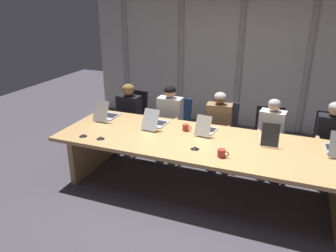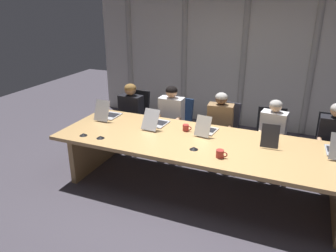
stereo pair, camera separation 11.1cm
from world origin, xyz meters
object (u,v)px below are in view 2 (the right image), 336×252
Objects in this scene: person_center at (219,125)px; office_chair_left_mid at (176,132)px; laptop_right_mid at (270,140)px; person_left_end at (129,112)px; coffee_mug_far at (186,128)px; conference_mic_left_side at (83,134)px; conference_mic_middle at (194,148)px; person_right_end at (333,140)px; coffee_mug_near at (220,154)px; person_right_mid at (271,133)px; office_chair_right_end at (329,156)px; laptop_center at (207,129)px; conference_mic_right_side at (100,137)px; office_chair_center at (221,139)px; office_chair_left_end at (134,125)px; office_chair_right_mid at (269,147)px; person_left_mid at (170,117)px; laptop_left_mid at (156,122)px; laptop_left_end at (108,114)px.

office_chair_left_mid is at bearing -106.79° from person_center.
person_left_end is at bearing 71.27° from laptop_right_mid.
coffee_mug_far reaches higher than conference_mic_left_side.
coffee_mug_far is (0.46, -0.81, 0.45)m from office_chair_left_mid.
person_right_end is at bearing 36.41° from conference_mic_middle.
person_left_end is at bearing 92.66° from conference_mic_left_side.
person_right_mid is at bearing 70.42° from coffee_mug_near.
office_chair_right_end is at bearing 48.27° from coffee_mug_near.
person_right_mid reaches higher than laptop_center.
person_center is at bearing 46.41° from conference_mic_right_side.
office_chair_center is at bearing 41.37° from laptop_right_mid.
office_chair_right_end is 8.59× the size of conference_mic_right_side.
person_right_end reaches higher than coffee_mug_far.
conference_mic_middle is at bearing 166.66° from coffee_mug_near.
office_chair_left_mid is 0.80m from office_chair_center.
person_center is at bearing 89.48° from office_chair_left_end.
office_chair_center reaches higher than office_chair_right_mid.
person_right_mid is at bearing -88.98° from person_right_end.
office_chair_right_mid is 0.79× the size of person_right_end.
laptop_right_mid reaches higher than coffee_mug_near.
office_chair_left_end is 0.83m from office_chair_left_mid.
person_right_end reaches higher than conference_mic_right_side.
office_chair_right_end is 0.81× the size of person_left_mid.
person_center is 0.79m from person_right_mid.
person_center is at bearing 87.25° from office_chair_left_mid.
laptop_left_mid is 0.45× the size of person_left_end.
person_right_end reaches higher than office_chair_center.
office_chair_left_mid is 6.94× the size of coffee_mug_far.
office_chair_left_mid is (0.83, -0.00, -0.01)m from office_chair_left_end.
laptop_left_mid is 0.43× the size of person_right_end.
coffee_mug_near is 0.37m from conference_mic_middle.
person_center is 10.42× the size of conference_mic_right_side.
office_chair_center is 7.09× the size of coffee_mug_far.
office_chair_right_mid is 8.40× the size of conference_mic_right_side.
person_center is at bearing 63.87° from coffee_mug_far.
office_chair_left_mid is 6.54× the size of coffee_mug_near.
office_chair_center is (0.81, 0.81, -0.46)m from laptop_left_mid.
office_chair_right_end is at bearing 25.64° from conference_mic_left_side.
office_chair_center reaches higher than coffee_mug_near.
person_right_end reaches higher than person_left_mid.
laptop_center is at bearing -46.96° from person_right_mid.
person_center is at bearing -68.11° from laptop_left_end.
coffee_mug_far is at bearing 37.96° from office_chair_left_mid.
laptop_left_end is at bearing 178.74° from coffee_mug_far.
office_chair_left_end is 1.63m from office_chair_center.
person_left_end reaches higher than coffee_mug_near.
laptop_left_mid is 4.58× the size of conference_mic_middle.
office_chair_center is 0.85m from person_right_mid.
laptop_left_mid is at bearing -90.70° from laptop_left_end.
person_left_end reaches higher than office_chair_right_mid.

